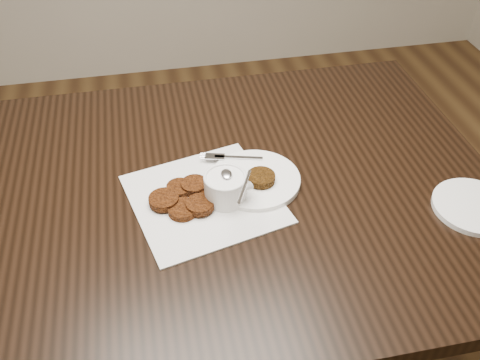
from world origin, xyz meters
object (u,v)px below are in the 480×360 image
table (186,294)px  sauce_ramekin (225,176)px  plate_with_patty (255,177)px  plate_empty (474,207)px  napkin (204,199)px

table → sauce_ramekin: (0.11, -0.05, 0.44)m
plate_with_patty → plate_empty: plate_with_patty is taller
sauce_ramekin → plate_with_patty: sauce_ramekin is taller
napkin → plate_empty: bearing=-14.3°
plate_empty → napkin: bearing=165.7°
napkin → plate_empty: size_ratio=1.72×
napkin → plate_empty: plate_empty is taller
table → plate_with_patty: 0.43m
napkin → plate_empty: (0.57, -0.15, 0.00)m
sauce_ramekin → plate_empty: (0.53, -0.14, -0.06)m
napkin → plate_with_patty: bearing=15.7°
table → plate_empty: bearing=-16.1°
sauce_ramekin → plate_empty: sauce_ramekin is taller
table → plate_with_patty: size_ratio=7.19×
plate_with_patty → sauce_ramekin: bearing=-149.6°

